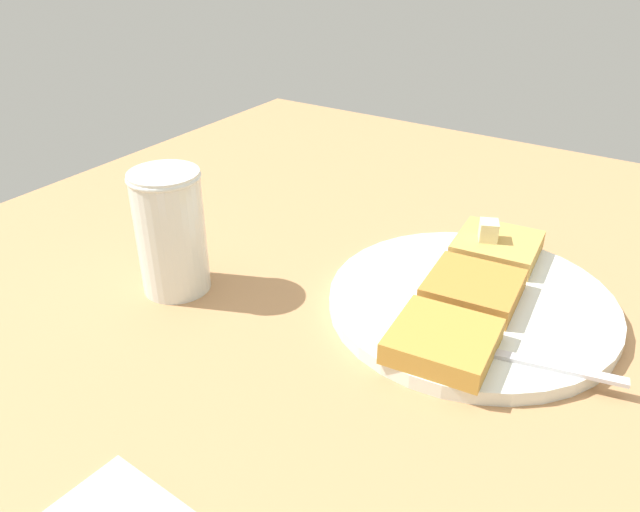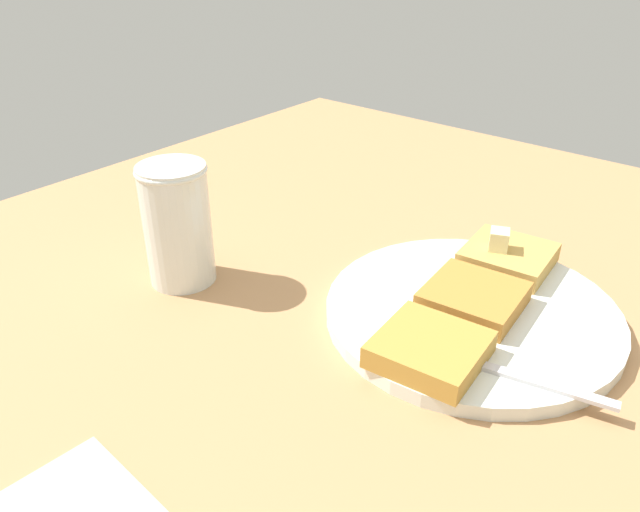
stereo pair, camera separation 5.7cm
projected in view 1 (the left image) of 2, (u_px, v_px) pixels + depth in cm
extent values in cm
cube|color=#AE7E51|center=(403.00, 324.00, 57.16)|extent=(106.67, 106.67, 1.98)
cylinder|color=silver|center=(471.00, 303.00, 57.24)|extent=(26.09, 26.09, 1.27)
torus|color=gray|center=(471.00, 301.00, 57.12)|extent=(26.09, 26.09, 0.80)
cube|color=tan|center=(497.00, 247.00, 63.35)|extent=(8.62, 8.67, 1.90)
cube|color=#B47831|center=(473.00, 288.00, 56.47)|extent=(8.62, 8.67, 1.90)
cube|color=#B68637|center=(443.00, 341.00, 49.58)|extent=(8.62, 8.67, 1.90)
cube|color=beige|center=(489.00, 231.00, 62.26)|extent=(2.53, 2.43, 1.98)
cube|color=silver|center=(559.00, 368.00, 47.88)|extent=(2.90, 9.98, 0.36)
cube|color=silver|center=(475.00, 349.00, 49.90)|extent=(2.72, 3.19, 0.36)
cube|color=silver|center=(436.00, 347.00, 50.18)|extent=(0.96, 3.20, 0.36)
cube|color=silver|center=(437.00, 343.00, 50.63)|extent=(0.96, 3.20, 0.36)
cube|color=silver|center=(438.00, 339.00, 51.08)|extent=(0.96, 3.20, 0.36)
cube|color=silver|center=(440.00, 335.00, 51.52)|extent=(0.96, 3.20, 0.36)
cylinder|color=#391906|center=(174.00, 257.00, 59.25)|extent=(5.92, 5.92, 6.61)
cylinder|color=silver|center=(171.00, 232.00, 57.95)|extent=(6.43, 6.43, 11.95)
torus|color=silver|center=(164.00, 177.00, 55.25)|extent=(6.68, 6.68, 0.50)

